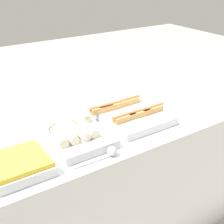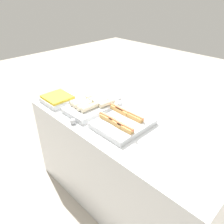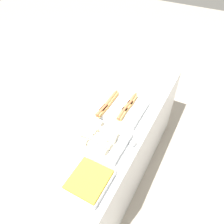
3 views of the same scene
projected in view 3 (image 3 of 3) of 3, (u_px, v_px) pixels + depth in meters
The scene contains 7 objects.
ground_plane at pixel (116, 166), 2.67m from camera, with size 12.00×12.00×0.00m, color #ADA393.
counter at pixel (117, 142), 2.34m from camera, with size 1.85×0.69×0.94m.
tray_hotdogs at pixel (119, 107), 2.00m from camera, with size 0.42×0.46×0.10m.
tray_wraps at pixel (96, 136), 1.75m from camera, with size 0.31×0.50×0.10m.
tray_side_front at pixel (89, 181), 1.48m from camera, with size 0.29×0.26×0.07m.
serving_spoon_near at pixel (132, 145), 1.71m from camera, with size 0.24×0.05×0.05m.
serving_spoon_far at pixel (72, 121), 1.89m from camera, with size 0.22×0.05×0.05m.
Camera 3 is at (-1.29, -0.64, 2.35)m, focal length 35.00 mm.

